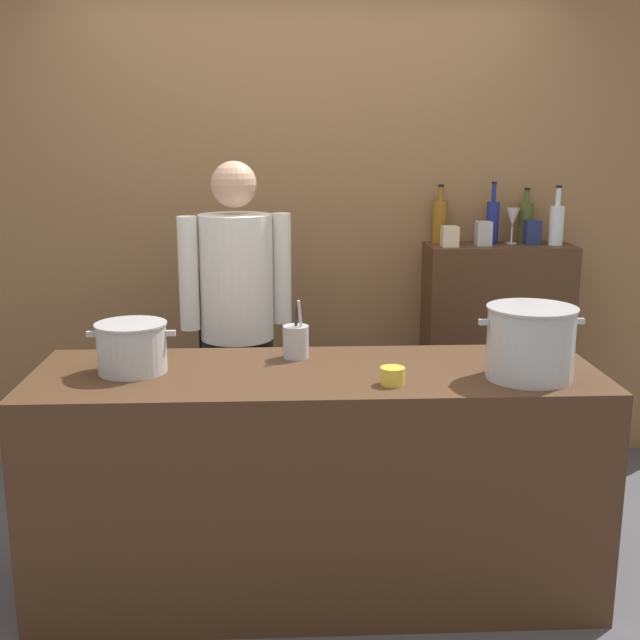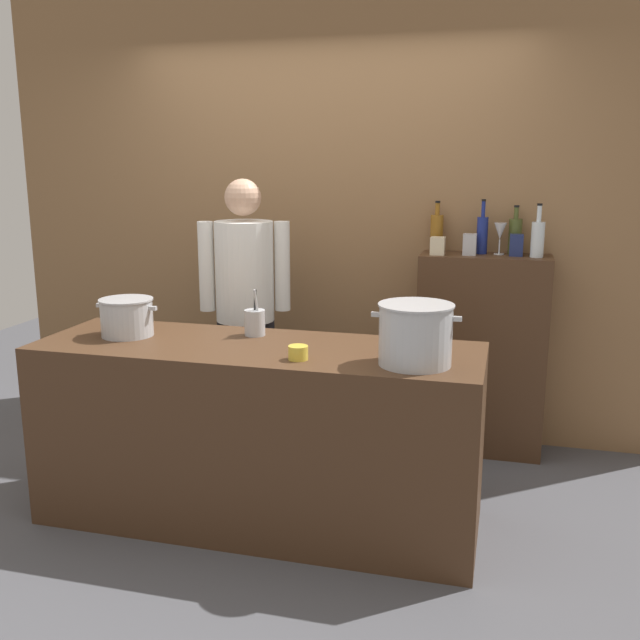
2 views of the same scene
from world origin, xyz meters
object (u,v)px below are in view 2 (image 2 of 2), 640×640
Objects in this scene: stockpot_small at (127,317)px; utensil_crock at (255,322)px; wine_bottle_cobalt at (482,234)px; stockpot_large at (415,334)px; wine_bottle_clear at (538,238)px; butter_jar at (298,353)px; spice_tin_navy at (516,245)px; wine_glass_short at (500,232)px; wine_bottle_olive at (515,235)px; wine_bottle_amber at (437,232)px; chef at (245,299)px; spice_tin_cream at (438,246)px; spice_tin_silver at (470,244)px.

stockpot_small is 0.64m from utensil_crock.
utensil_crock is at bearing -134.90° from wine_bottle_cobalt.
stockpot_large is 1.61× the size of utensil_crock.
wine_bottle_clear is at bearing 35.55° from utensil_crock.
spice_tin_navy reaches higher than butter_jar.
wine_glass_short is at bearing 42.17° from utensil_crock.
wine_bottle_olive is at bearing 74.39° from stockpot_large.
wine_bottle_clear is at bearing -11.29° from wine_bottle_amber.
chef is at bearing -159.78° from wine_bottle_cobalt.
spice_tin_navy is at bearing 165.96° from wine_bottle_clear.
butter_jar is 0.31× the size of wine_bottle_olive.
chef is at bearing 115.01° from utensil_crock.
spice_tin_cream is (-0.44, -0.16, -0.06)m from wine_bottle_olive.
wine_bottle_olive is at bearing 58.43° from butter_jar.
butter_jar is 0.29× the size of wine_bottle_amber.
spice_tin_cream is at bearing -176.96° from chef.
wine_bottle_cobalt is (0.72, 1.43, 0.40)m from butter_jar.
wine_bottle_cobalt is (0.21, 1.38, 0.30)m from stockpot_large.
butter_jar is (0.34, -0.37, -0.04)m from utensil_crock.
wine_bottle_cobalt reaches higher than butter_jar.
spice_tin_navy is at bearing -23.30° from wine_glass_short.
wine_bottle_cobalt reaches higher than stockpot_large.
stockpot_large is at bearing -5.84° from stockpot_small.
wine_bottle_cobalt is at bearing 165.68° from wine_bottle_clear.
wine_glass_short is (0.38, -0.05, 0.01)m from wine_bottle_amber.
utensil_crock is at bearing -125.56° from wine_bottle_amber.
butter_jar is at bearing -12.05° from stockpot_small.
stockpot_large reaches higher than stockpot_small.
stockpot_large is at bearing -20.63° from utensil_crock.
utensil_crock is (-0.85, 0.32, -0.07)m from stockpot_large.
stockpot_small is 1.07× the size of wine_bottle_clear.
butter_jar is 1.75m from wine_bottle_clear.
chef reaches higher than wine_bottle_cobalt.
wine_bottle_clear is 2.94× the size of spice_tin_cream.
stockpot_small is 2.00m from spice_tin_silver.
wine_bottle_cobalt reaches higher than wine_glass_short.
wine_bottle_cobalt is at bearing 50.30° from spice_tin_silver.
wine_bottle_cobalt is 0.12m from spice_tin_silver.
stockpot_small is at bearing -149.99° from wine_bottle_clear.
wine_glass_short is 0.13m from spice_tin_navy.
utensil_crock is 2.70× the size of butter_jar.
stockpot_large is 3.11× the size of spice_tin_silver.
spice_tin_silver is at bearing -174.07° from spice_tin_navy.
wine_bottle_olive is 0.29m from spice_tin_silver.
spice_tin_cream is (-0.35, -0.10, -0.08)m from wine_glass_short.
spice_tin_silver is at bearing 35.56° from stockpot_small.
chef reaches higher than spice_tin_cream.
wine_bottle_clear is (1.64, 0.41, 0.36)m from chef.
wine_bottle_amber is 0.17m from spice_tin_cream.
wine_bottle_clear reaches higher than utensil_crock.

